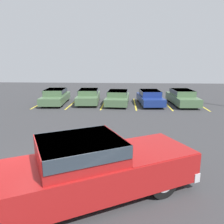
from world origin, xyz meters
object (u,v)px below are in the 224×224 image
pickup_truck (92,167)px  parked_sedan_d (150,97)px  parked_sedan_b (89,96)px  parked_sedan_e (182,97)px  parked_sedan_a (55,96)px  parked_sedan_c (118,97)px  wheel_stop_curb (121,97)px

pickup_truck → parked_sedan_d: bearing=49.6°
parked_sedan_b → parked_sedan_e: size_ratio=0.97×
parked_sedan_b → parked_sedan_a: bearing=-84.6°
parked_sedan_b → parked_sedan_d: size_ratio=1.03×
parked_sedan_b → parked_sedan_c: (2.61, -0.36, -0.02)m
parked_sedan_d → parked_sedan_e: (2.78, 0.16, 0.02)m
parked_sedan_e → wheel_stop_curb: (-5.33, 3.15, -0.61)m
parked_sedan_a → parked_sedan_c: size_ratio=1.00×
pickup_truck → parked_sedan_c: pickup_truck is taller
pickup_truck → parked_sedan_a: 14.13m
parked_sedan_e → parked_sedan_a: bearing=-92.1°
parked_sedan_c → wheel_stop_curb: (0.21, 3.30, -0.56)m
parked_sedan_c → parked_sedan_b: bearing=-94.8°
pickup_truck → parked_sedan_e: (5.86, 13.39, -0.20)m
parked_sedan_c → parked_sedan_e: parked_sedan_e is taller
parked_sedan_c → parked_sedan_e: 5.55m
parked_sedan_b → parked_sedan_e: bearing=84.8°
parked_sedan_a → wheel_stop_curb: 6.65m
parked_sedan_d → wheel_stop_curb: bearing=-146.8°
pickup_truck → wheel_stop_curb: size_ratio=3.65×
pickup_truck → parked_sedan_e: 14.62m
pickup_truck → parked_sedan_b: 13.80m
pickup_truck → parked_sedan_e: bearing=39.1°
parked_sedan_c → wheel_stop_curb: bearing=179.4°
parked_sedan_c → wheel_stop_curb: parked_sedan_c is taller
parked_sedan_b → parked_sedan_d: 5.39m
parked_sedan_b → parked_sedan_d: (5.38, -0.37, -0.00)m
parked_sedan_d → parked_sedan_e: 2.78m
parked_sedan_a → parked_sedan_d: size_ratio=1.02×
pickup_truck → parked_sedan_c: size_ratio=1.41×
parked_sedan_e → wheel_stop_curb: parked_sedan_e is taller
parked_sedan_b → parked_sedan_c: size_ratio=1.01×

